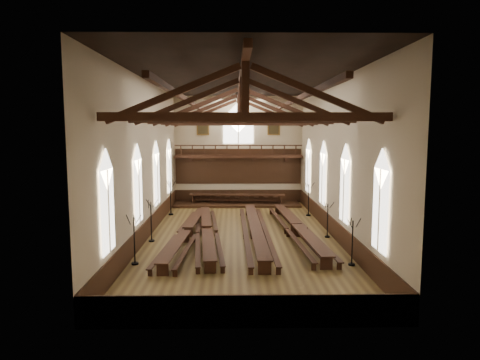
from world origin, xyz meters
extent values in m
plane|color=brown|center=(0.00, 0.00, 0.00)|extent=(26.00, 26.00, 0.00)
plane|color=#C1B092|center=(0.00, 13.00, 5.00)|extent=(12.00, 0.00, 12.00)
plane|color=#C1B092|center=(0.00, -13.00, 5.00)|extent=(12.00, 0.00, 12.00)
plane|color=#C1B092|center=(-6.00, 0.00, 5.00)|extent=(0.00, 26.00, 26.00)
plane|color=#C1B092|center=(6.00, 0.00, 5.00)|extent=(0.00, 26.00, 26.00)
plane|color=black|center=(0.00, 0.00, 10.00)|extent=(26.00, 26.00, 0.00)
cube|color=#381E10|center=(0.00, 12.96, 0.60)|extent=(11.90, 0.08, 1.20)
cube|color=#381E10|center=(0.00, -12.96, 0.60)|extent=(11.90, 0.08, 1.20)
cube|color=#381E10|center=(-5.96, 0.00, 0.60)|extent=(0.08, 25.90, 1.20)
cube|color=#381E10|center=(5.96, 0.00, 0.60)|extent=(0.08, 25.90, 1.20)
cube|color=white|center=(-5.90, -9.00, 3.40)|extent=(0.05, 1.80, 3.60)
cube|color=white|center=(-5.90, -9.00, 5.20)|extent=(0.05, 1.80, 1.80)
cylinder|color=#C1B092|center=(-5.86, -9.00, 3.40)|extent=(0.08, 0.08, 3.60)
cube|color=white|center=(-5.90, -3.00, 3.40)|extent=(0.05, 1.80, 3.60)
cube|color=white|center=(-5.90, -3.00, 5.20)|extent=(0.05, 1.80, 1.80)
cylinder|color=#C1B092|center=(-5.86, -3.00, 3.40)|extent=(0.08, 0.08, 3.60)
cube|color=white|center=(-5.90, 3.00, 3.40)|extent=(0.05, 1.80, 3.60)
cube|color=white|center=(-5.90, 3.00, 5.20)|extent=(0.05, 1.80, 1.80)
cylinder|color=#C1B092|center=(-5.86, 3.00, 3.40)|extent=(0.08, 0.08, 3.60)
cube|color=white|center=(-5.90, 9.00, 3.40)|extent=(0.05, 1.80, 3.60)
cube|color=white|center=(-5.90, 9.00, 5.20)|extent=(0.05, 1.80, 1.80)
cylinder|color=#C1B092|center=(-5.86, 9.00, 3.40)|extent=(0.08, 0.08, 3.60)
cube|color=white|center=(5.90, -9.00, 3.40)|extent=(0.05, 1.80, 3.60)
cube|color=white|center=(5.90, -9.00, 5.20)|extent=(0.05, 1.80, 1.80)
cylinder|color=#C1B092|center=(5.86, -9.00, 3.40)|extent=(0.08, 0.08, 3.60)
cube|color=white|center=(5.90, -3.00, 3.40)|extent=(0.05, 1.80, 3.60)
cube|color=white|center=(5.90, -3.00, 5.20)|extent=(0.05, 1.80, 1.80)
cylinder|color=#C1B092|center=(5.86, -3.00, 3.40)|extent=(0.08, 0.08, 3.60)
cube|color=white|center=(5.90, 3.00, 3.40)|extent=(0.05, 1.80, 3.60)
cube|color=white|center=(5.90, 3.00, 5.20)|extent=(0.05, 1.80, 1.80)
cylinder|color=#C1B092|center=(5.86, 3.00, 3.40)|extent=(0.08, 0.08, 3.60)
cube|color=white|center=(5.90, 9.00, 3.40)|extent=(0.05, 1.80, 3.60)
cube|color=white|center=(5.90, 9.00, 5.20)|extent=(0.05, 1.80, 1.80)
cylinder|color=#C1B092|center=(5.86, 9.00, 3.40)|extent=(0.08, 0.08, 3.60)
cube|color=white|center=(0.00, 12.90, 6.80)|extent=(2.80, 0.05, 2.40)
cube|color=white|center=(0.00, 12.90, 8.00)|extent=(2.80, 0.05, 2.80)
cylinder|color=#C1B092|center=(0.00, 12.86, 6.80)|extent=(0.10, 0.10, 2.40)
cube|color=#3A1F12|center=(0.00, 12.35, 4.40)|extent=(11.80, 1.20, 0.20)
cube|color=#381E10|center=(0.00, 12.94, 3.45)|extent=(11.80, 0.10, 3.30)
cube|color=#3A1F12|center=(0.00, 11.81, 5.45)|extent=(11.60, 0.12, 0.10)
cube|color=#3A1F12|center=(0.00, 11.81, 4.55)|extent=(11.60, 0.12, 0.10)
cube|color=#3A1F12|center=(-4.50, 12.75, 4.15)|extent=(0.35, 0.40, 0.50)
cube|color=#3A1F12|center=(-1.50, 12.75, 4.15)|extent=(0.35, 0.40, 0.50)
cube|color=#3A1F12|center=(1.50, 12.75, 4.15)|extent=(0.35, 0.40, 0.50)
cube|color=#3A1F12|center=(4.50, 12.75, 4.15)|extent=(0.35, 0.40, 0.50)
cube|color=brown|center=(-3.30, 12.91, 7.10)|extent=(1.15, 0.06, 1.45)
cube|color=black|center=(-3.30, 12.87, 7.10)|extent=(0.95, 0.04, 1.25)
cube|color=brown|center=(3.30, 12.91, 7.10)|extent=(1.15, 0.06, 1.45)
cube|color=black|center=(3.30, 12.87, 7.10)|extent=(0.95, 0.04, 1.25)
cube|color=#3A1F12|center=(0.00, -10.00, 7.40)|extent=(11.70, 0.35, 0.35)
cube|color=#3A1F12|center=(0.00, -10.00, 8.70)|extent=(0.30, 0.30, 2.40)
cube|color=#3A1F12|center=(-2.88, -10.00, 8.30)|extent=(5.44, 0.26, 2.40)
cube|color=#3A1F12|center=(2.88, -10.00, 8.30)|extent=(5.44, 0.26, 2.40)
cube|color=#3A1F12|center=(0.00, -5.00, 7.40)|extent=(11.70, 0.35, 0.35)
cube|color=#3A1F12|center=(0.00, -5.00, 8.70)|extent=(0.30, 0.30, 2.40)
cube|color=#3A1F12|center=(-2.88, -5.00, 8.30)|extent=(5.44, 0.26, 2.40)
cube|color=#3A1F12|center=(2.88, -5.00, 8.30)|extent=(5.44, 0.26, 2.40)
cube|color=#3A1F12|center=(0.00, 0.00, 7.40)|extent=(11.70, 0.35, 0.35)
cube|color=#3A1F12|center=(0.00, 0.00, 8.70)|extent=(0.30, 0.30, 2.40)
cube|color=#3A1F12|center=(-2.88, 0.00, 8.30)|extent=(5.44, 0.26, 2.40)
cube|color=#3A1F12|center=(2.88, 0.00, 8.30)|extent=(5.44, 0.26, 2.40)
cube|color=#3A1F12|center=(0.00, 5.00, 7.40)|extent=(11.70, 0.35, 0.35)
cube|color=#3A1F12|center=(0.00, 5.00, 8.70)|extent=(0.30, 0.30, 2.40)
cube|color=#3A1F12|center=(-2.88, 5.00, 8.30)|extent=(5.44, 0.26, 2.40)
cube|color=#3A1F12|center=(2.88, 5.00, 8.30)|extent=(5.44, 0.26, 2.40)
cube|color=#3A1F12|center=(0.00, 10.00, 7.40)|extent=(11.70, 0.35, 0.35)
cube|color=#3A1F12|center=(0.00, 10.00, 8.70)|extent=(0.30, 0.30, 2.40)
cube|color=#3A1F12|center=(-2.88, 10.00, 8.30)|extent=(5.44, 0.26, 2.40)
cube|color=#3A1F12|center=(2.88, 10.00, 8.30)|extent=(5.44, 0.26, 2.40)
cube|color=#3A1F12|center=(-3.36, 0.00, 8.70)|extent=(0.25, 25.70, 0.25)
cube|color=#3A1F12|center=(3.36, 0.00, 8.70)|extent=(0.25, 25.70, 0.25)
cube|color=#3A1F12|center=(0.00, 0.00, 9.70)|extent=(0.30, 25.70, 0.30)
cube|color=#3A1F12|center=(-3.40, -4.58, 0.68)|extent=(1.08, 6.73, 0.08)
cube|color=#3A1F12|center=(-3.40, -7.60, 0.32)|extent=(0.57, 0.11, 0.64)
cube|color=#3A1F12|center=(-3.40, -1.57, 0.32)|extent=(0.57, 0.11, 0.64)
cube|color=#3A1F12|center=(-3.40, -4.58, 0.24)|extent=(0.45, 5.92, 0.08)
cube|color=#3A1F12|center=(-3.99, -4.55, 0.40)|extent=(0.68, 6.70, 0.06)
cube|color=#3A1F12|center=(-3.99, -7.61, 0.19)|extent=(0.22, 0.08, 0.37)
cube|color=#3A1F12|center=(-3.99, -1.49, 0.19)|extent=(0.22, 0.08, 0.37)
cube|color=#3A1F12|center=(-2.81, -4.62, 0.40)|extent=(0.68, 6.70, 0.06)
cube|color=#3A1F12|center=(-2.81, -7.68, 0.19)|extent=(0.22, 0.08, 0.37)
cube|color=#3A1F12|center=(-2.81, -1.56, 0.19)|extent=(0.22, 0.08, 0.37)
cube|color=#3A1F12|center=(-3.40, 2.82, 0.68)|extent=(1.08, 6.73, 0.08)
cube|color=#3A1F12|center=(-3.40, -0.20, 0.32)|extent=(0.57, 0.11, 0.64)
cube|color=#3A1F12|center=(-3.40, 5.83, 0.32)|extent=(0.57, 0.11, 0.64)
cube|color=#3A1F12|center=(-3.40, 2.82, 0.24)|extent=(0.45, 5.92, 0.08)
cube|color=#3A1F12|center=(-3.99, 2.85, 0.40)|extent=(0.68, 6.70, 0.06)
cube|color=#3A1F12|center=(-3.99, -0.21, 0.19)|extent=(0.22, 0.08, 0.37)
cube|color=#3A1F12|center=(-3.99, 5.91, 0.19)|extent=(0.22, 0.08, 0.37)
cube|color=#3A1F12|center=(-2.81, 2.78, 0.40)|extent=(0.68, 6.70, 0.06)
cube|color=#3A1F12|center=(-2.81, -0.28, 0.19)|extent=(0.22, 0.08, 0.37)
cube|color=#3A1F12|center=(-2.81, 5.84, 0.19)|extent=(0.22, 0.08, 0.37)
cube|color=#3A1F12|center=(-2.19, -4.22, 0.68)|extent=(1.23, 6.77, 0.08)
cube|color=#3A1F12|center=(-2.19, -7.25, 0.32)|extent=(0.58, 0.12, 0.64)
cube|color=#3A1F12|center=(-2.19, -1.19, 0.32)|extent=(0.58, 0.12, 0.64)
cube|color=#3A1F12|center=(-2.19, -4.22, 0.24)|extent=(0.57, 5.95, 0.08)
cube|color=#3A1F12|center=(-2.78, -4.27, 0.40)|extent=(0.83, 6.73, 0.06)
cube|color=#3A1F12|center=(-2.78, -7.35, 0.19)|extent=(0.22, 0.09, 0.38)
cube|color=#3A1F12|center=(-2.78, -1.19, 0.19)|extent=(0.22, 0.09, 0.38)
cube|color=#3A1F12|center=(-1.60, -4.17, 0.40)|extent=(0.83, 6.73, 0.06)
cube|color=#3A1F12|center=(-1.60, -7.25, 0.19)|extent=(0.22, 0.09, 0.38)
cube|color=#3A1F12|center=(-1.60, -1.09, 0.19)|extent=(0.22, 0.09, 0.38)
cube|color=#3A1F12|center=(-2.19, 3.18, 0.68)|extent=(1.23, 6.77, 0.08)
cube|color=#3A1F12|center=(-2.19, 0.15, 0.32)|extent=(0.58, 0.12, 0.64)
cube|color=#3A1F12|center=(-2.19, 6.21, 0.32)|extent=(0.58, 0.12, 0.64)
cube|color=#3A1F12|center=(-2.19, 3.18, 0.24)|extent=(0.57, 5.95, 0.08)
cube|color=#3A1F12|center=(-2.78, 3.13, 0.40)|extent=(0.83, 6.73, 0.06)
cube|color=#3A1F12|center=(-2.78, 0.05, 0.19)|extent=(0.22, 0.09, 0.38)
cube|color=#3A1F12|center=(-2.78, 6.21, 0.19)|extent=(0.22, 0.09, 0.38)
cube|color=#3A1F12|center=(-1.60, 3.23, 0.40)|extent=(0.83, 6.73, 0.06)
cube|color=#3A1F12|center=(-1.60, 0.15, 0.19)|extent=(0.22, 0.09, 0.38)
cube|color=#3A1F12|center=(-1.60, 6.31, 0.19)|extent=(0.22, 0.09, 0.38)
cube|color=#3A1F12|center=(0.92, -4.10, 0.75)|extent=(0.82, 7.43, 0.08)
cube|color=#3A1F12|center=(0.92, -7.45, 0.36)|extent=(0.63, 0.09, 0.71)
cube|color=#3A1F12|center=(0.92, -0.76, 0.36)|extent=(0.63, 0.09, 0.71)
cube|color=#3A1F12|center=(0.92, -4.10, 0.27)|extent=(0.15, 6.58, 0.08)
cube|color=#3A1F12|center=(0.26, -4.11, 0.45)|extent=(0.38, 7.43, 0.06)
cube|color=#3A1F12|center=(0.26, -7.51, 0.21)|extent=(0.24, 0.08, 0.41)
cube|color=#3A1F12|center=(0.26, -0.72, 0.21)|extent=(0.24, 0.08, 0.41)
cube|color=#3A1F12|center=(1.58, -4.10, 0.45)|extent=(0.38, 7.43, 0.06)
cube|color=#3A1F12|center=(1.58, -7.49, 0.21)|extent=(0.24, 0.08, 0.41)
cube|color=#3A1F12|center=(1.58, -0.70, 0.21)|extent=(0.24, 0.08, 0.41)
cube|color=#3A1F12|center=(0.92, 3.30, 0.75)|extent=(0.82, 7.43, 0.08)
cube|color=#3A1F12|center=(0.92, -0.05, 0.36)|extent=(0.63, 0.09, 0.71)
cube|color=#3A1F12|center=(0.92, 6.64, 0.36)|extent=(0.63, 0.09, 0.71)
cube|color=#3A1F12|center=(0.92, 3.30, 0.27)|extent=(0.15, 6.58, 0.08)
cube|color=#3A1F12|center=(0.26, 3.29, 0.45)|extent=(0.38, 7.43, 0.06)
cube|color=#3A1F12|center=(0.26, -0.11, 0.21)|extent=(0.24, 0.08, 0.41)
cube|color=#3A1F12|center=(0.26, 6.68, 0.21)|extent=(0.24, 0.08, 0.41)
cube|color=#3A1F12|center=(1.58, 3.30, 0.45)|extent=(0.38, 7.43, 0.06)
cube|color=#3A1F12|center=(1.58, -0.09, 0.21)|extent=(0.24, 0.08, 0.41)
cube|color=#3A1F12|center=(1.58, 6.70, 0.21)|extent=(0.24, 0.08, 0.41)
cube|color=#3A1F12|center=(3.65, -3.54, 0.73)|extent=(1.17, 7.27, 0.08)
cube|color=#3A1F12|center=(3.65, -6.80, 0.35)|extent=(0.62, 0.12, 0.69)
cube|color=#3A1F12|center=(3.65, -0.28, 0.35)|extent=(0.62, 0.12, 0.69)
cube|color=#3A1F12|center=(3.65, -3.54, 0.26)|extent=(0.48, 6.40, 0.08)
cube|color=#3A1F12|center=(3.01, -3.58, 0.43)|extent=(0.74, 7.24, 0.06)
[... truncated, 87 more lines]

